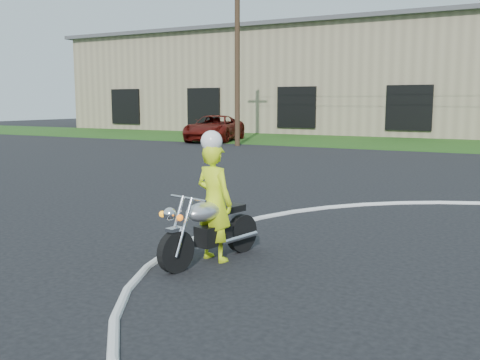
% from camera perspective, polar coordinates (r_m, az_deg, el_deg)
% --- Properties ---
extents(primary_motorcycle, '(0.83, 1.98, 1.05)m').
position_cam_1_polar(primary_motorcycle, '(7.94, -3.29, -5.18)').
color(primary_motorcycle, black).
rests_on(primary_motorcycle, ground).
extents(rider_primary_grp, '(0.73, 0.56, 1.96)m').
position_cam_1_polar(rider_primary_grp, '(7.96, -2.78, -1.96)').
color(rider_primary_grp, '#E0FE1A').
rests_on(rider_primary_grp, ground).
extents(pickup_grp, '(3.86, 6.11, 1.57)m').
position_cam_1_polar(pickup_grp, '(32.89, -2.75, 5.53)').
color(pickup_grp, '#590F0A').
rests_on(pickup_grp, ground).
extents(warehouse, '(41.00, 17.00, 8.30)m').
position_cam_1_polar(warehouse, '(47.89, 7.54, 10.37)').
color(warehouse, tan).
rests_on(warehouse, ground).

